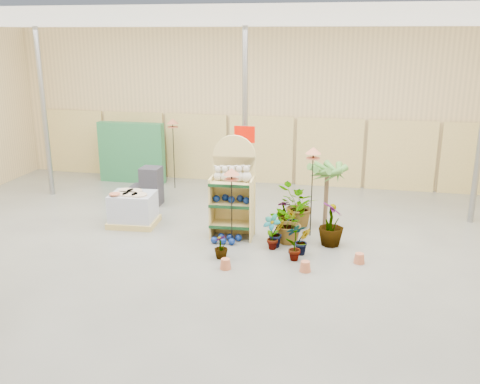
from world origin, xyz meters
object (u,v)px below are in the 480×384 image
object	(u,v)px
potted_plant_2	(289,221)
bird_table_front	(232,174)
pallet_stack	(133,209)
display_shelf	(233,191)

from	to	relation	value
potted_plant_2	bird_table_front	bearing A→B (deg)	-163.44
pallet_stack	potted_plant_2	size ratio (longest dim) A/B	1.23
pallet_stack	bird_table_front	distance (m)	2.84
display_shelf	pallet_stack	size ratio (longest dim) A/B	1.96
display_shelf	pallet_stack	bearing A→B (deg)	173.19
pallet_stack	bird_table_front	xyz separation A→B (m)	(2.51, -0.66, 1.15)
pallet_stack	bird_table_front	world-z (taller)	bird_table_front
display_shelf	pallet_stack	distance (m)	2.52
bird_table_front	potted_plant_2	bearing A→B (deg)	16.56
pallet_stack	potted_plant_2	world-z (taller)	potted_plant_2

